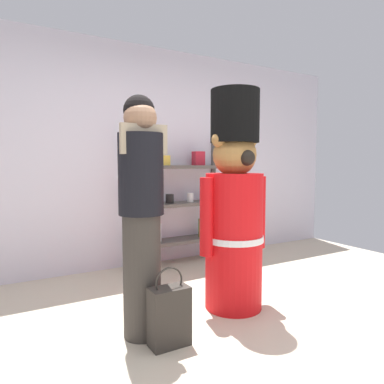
{
  "coord_description": "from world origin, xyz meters",
  "views": [
    {
      "loc": [
        -1.4,
        -1.79,
        1.21
      ],
      "look_at": [
        -0.07,
        0.51,
        1.0
      ],
      "focal_mm": 32.88,
      "sensor_mm": 36.0,
      "label": 1
    }
  ],
  "objects_px": {
    "merchandise_shelf": "(180,200)",
    "teddy_bear_guard": "(234,208)",
    "person_shopper": "(141,209)",
    "shopping_bag": "(169,316)"
  },
  "relations": [
    {
      "from": "merchandise_shelf",
      "to": "teddy_bear_guard",
      "type": "bearing_deg",
      "value": -99.92
    },
    {
      "from": "merchandise_shelf",
      "to": "person_shopper",
      "type": "height_order",
      "value": "person_shopper"
    },
    {
      "from": "teddy_bear_guard",
      "to": "person_shopper",
      "type": "bearing_deg",
      "value": -174.91
    },
    {
      "from": "teddy_bear_guard",
      "to": "person_shopper",
      "type": "xyz_separation_m",
      "value": [
        -0.85,
        -0.08,
        0.06
      ]
    },
    {
      "from": "teddy_bear_guard",
      "to": "shopping_bag",
      "type": "height_order",
      "value": "teddy_bear_guard"
    },
    {
      "from": "teddy_bear_guard",
      "to": "shopping_bag",
      "type": "distance_m",
      "value": 1.03
    },
    {
      "from": "teddy_bear_guard",
      "to": "person_shopper",
      "type": "relative_size",
      "value": 1.08
    },
    {
      "from": "merchandise_shelf",
      "to": "teddy_bear_guard",
      "type": "height_order",
      "value": "teddy_bear_guard"
    },
    {
      "from": "person_shopper",
      "to": "shopping_bag",
      "type": "relative_size",
      "value": 3.14
    },
    {
      "from": "teddy_bear_guard",
      "to": "shopping_bag",
      "type": "relative_size",
      "value": 3.38
    }
  ]
}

